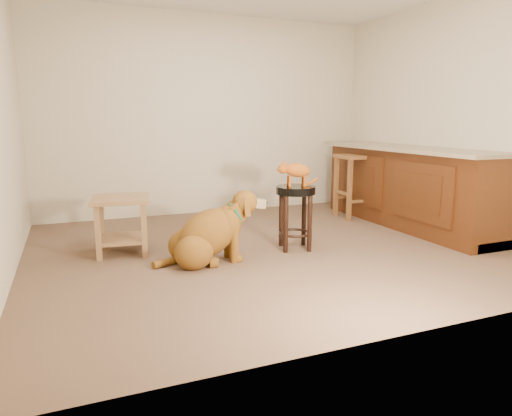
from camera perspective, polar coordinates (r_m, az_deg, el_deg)
name	(u,v)px	position (r m, az deg, el deg)	size (l,w,h in m)	color
floor	(269,248)	(4.53, 1.61, -5.06)	(4.50, 4.00, 0.01)	brown
room_shell	(270,73)	(4.38, 1.74, 16.54)	(4.54, 4.04, 2.62)	beige
cabinet_run	(408,189)	(5.72, 18.50, 2.25)	(0.70, 2.56, 0.94)	#4A230D
padded_stool	(295,205)	(4.44, 4.94, 0.42)	(0.39, 0.39, 0.62)	black
wood_stool	(355,185)	(6.02, 12.26, 2.84)	(0.47, 0.47, 0.81)	brown
side_table	(122,216)	(4.48, -16.45, -1.00)	(0.59, 0.59, 0.54)	olive
golden_retriever	(209,235)	(4.05, -5.92, -3.36)	(1.07, 0.52, 0.68)	brown
tabby_kitten	(295,171)	(4.39, 4.88, 4.64)	(0.44, 0.19, 0.27)	#8A3E0D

